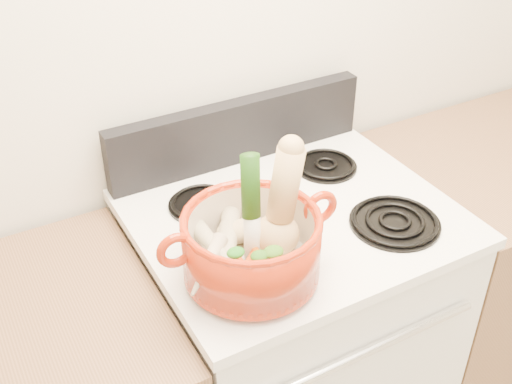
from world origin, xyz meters
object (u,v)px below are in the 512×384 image
dutch_oven (251,246)px  squash (277,203)px  stove_body (289,347)px  leek (252,208)px

dutch_oven → squash: bearing=8.6°
dutch_oven → stove_body: bearing=40.3°
leek → squash: bearing=10.1°
stove_body → leek: 0.71m
dutch_oven → leek: size_ratio=1.12×
squash → leek: 0.06m
stove_body → squash: (-0.15, -0.16, 0.67)m
dutch_oven → squash: (0.07, 0.01, 0.09)m
dutch_oven → leek: (0.01, 0.01, 0.09)m
stove_body → squash: bearing=-133.2°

